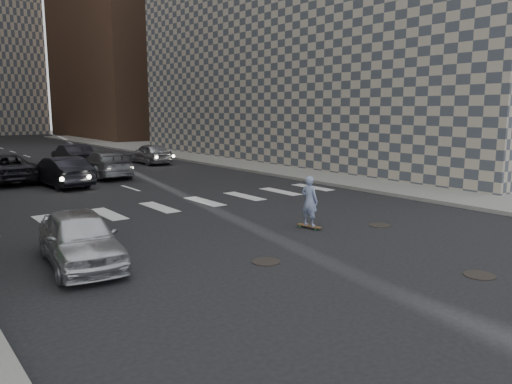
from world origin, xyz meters
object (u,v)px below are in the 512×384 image
Objects in this scene: traffic_car_c at (3,169)px; traffic_car_e at (73,156)px; traffic_car_d at (150,154)px; silver_sedan at (80,238)px; traffic_car_a at (61,172)px; skateboarder at (310,201)px; traffic_car_b at (105,164)px.

traffic_car_e is (4.84, 4.48, 0.03)m from traffic_car_c.
traffic_car_c reaches higher than traffic_car_d.
traffic_car_c is 1.28× the size of traffic_car_d.
silver_sedan is at bearing 84.16° from traffic_car_c.
traffic_car_e is at bearing -117.34° from traffic_car_a.
skateboarder is 20.91m from traffic_car_e.
traffic_car_a is at bearing 82.57° from silver_sedan.
traffic_car_c is at bearing -62.88° from traffic_car_a.
traffic_car_c is (1.31, 15.81, 0.06)m from silver_sedan.
skateboarder reaches higher than traffic_car_c.
traffic_car_c is 6.59m from traffic_car_e.
skateboarder is 0.32× the size of traffic_car_c.
skateboarder is 15.44m from traffic_car_b.
traffic_car_b reaches higher than traffic_car_d.
traffic_car_d is at bearing 171.31° from traffic_car_e.
traffic_car_a is 1.08× the size of traffic_car_d.
traffic_car_e is at bearing -10.69° from traffic_car_d.
traffic_car_e reaches higher than traffic_car_b.
traffic_car_d is (4.87, 4.60, -0.02)m from traffic_car_b.
traffic_car_a is at bearing 70.23° from traffic_car_e.
traffic_car_d is 4.96m from traffic_car_e.
traffic_car_a is 0.97× the size of traffic_car_e.
traffic_car_a is at bearing 39.68° from traffic_car_d.
skateboarder is 6.93m from silver_sedan.
traffic_car_b is at bearing 42.77° from traffic_car_d.
traffic_car_e is at bearing -86.22° from traffic_car_b.
traffic_car_b is 1.09× the size of traffic_car_e.
traffic_car_a is (3.27, 12.83, 0.06)m from silver_sedan.
skateboarder is 17.34m from traffic_car_c.
traffic_car_a is 0.84× the size of traffic_car_c.
traffic_car_b is at bearing 74.26° from silver_sedan.
traffic_car_a is 10.18m from traffic_car_d.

